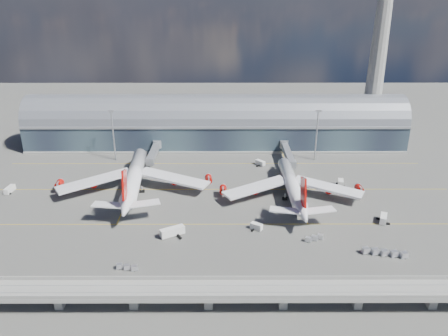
{
  "coord_description": "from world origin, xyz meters",
  "views": [
    {
      "loc": [
        3.91,
        -149.52,
        79.44
      ],
      "look_at": [
        4.31,
        10.0,
        14.0
      ],
      "focal_mm": 35.0,
      "sensor_mm": 36.0,
      "label": 1
    }
  ],
  "objects_px": {
    "floodlight_mast_left": "(113,134)",
    "cargo_train_0": "(127,267)",
    "control_tower": "(379,47)",
    "floodlight_mast_right": "(317,134)",
    "cargo_train_2": "(314,238)",
    "airliner_left": "(134,178)",
    "service_truck_3": "(383,219)",
    "airliner_right": "(292,186)",
    "service_truck_1": "(256,227)",
    "service_truck_0": "(10,190)",
    "service_truck_5": "(260,163)",
    "service_truck_2": "(172,232)",
    "cargo_train_1": "(385,253)",
    "service_truck_4": "(341,183)"
  },
  "relations": [
    {
      "from": "floodlight_mast_left",
      "to": "cargo_train_0",
      "type": "bearing_deg",
      "value": -75.2
    },
    {
      "from": "control_tower",
      "to": "floodlight_mast_right",
      "type": "distance_m",
      "value": 58.76
    },
    {
      "from": "cargo_train_0",
      "to": "cargo_train_2",
      "type": "xyz_separation_m",
      "value": [
        60.54,
        16.71,
        0.01
      ]
    },
    {
      "from": "floodlight_mast_left",
      "to": "airliner_left",
      "type": "bearing_deg",
      "value": -65.76
    },
    {
      "from": "service_truck_3",
      "to": "cargo_train_0",
      "type": "xyz_separation_m",
      "value": [
        -88.36,
        -29.18,
        -0.61
      ]
    },
    {
      "from": "control_tower",
      "to": "airliner_right",
      "type": "bearing_deg",
      "value": -126.72
    },
    {
      "from": "airliner_left",
      "to": "airliner_right",
      "type": "bearing_deg",
      "value": -10.3
    },
    {
      "from": "floodlight_mast_right",
      "to": "service_truck_1",
      "type": "distance_m",
      "value": 77.9
    },
    {
      "from": "service_truck_0",
      "to": "service_truck_5",
      "type": "bearing_deg",
      "value": 20.58
    },
    {
      "from": "service_truck_1",
      "to": "service_truck_2",
      "type": "relative_size",
      "value": 0.53
    },
    {
      "from": "cargo_train_1",
      "to": "service_truck_0",
      "type": "bearing_deg",
      "value": 58.78
    },
    {
      "from": "service_truck_1",
      "to": "cargo_train_0",
      "type": "xyz_separation_m",
      "value": [
        -41.3,
        -23.85,
        -0.42
      ]
    },
    {
      "from": "airliner_left",
      "to": "service_truck_4",
      "type": "relative_size",
      "value": 13.69
    },
    {
      "from": "service_truck_3",
      "to": "cargo_train_1",
      "type": "relative_size",
      "value": 0.43
    },
    {
      "from": "airliner_right",
      "to": "cargo_train_2",
      "type": "relative_size",
      "value": 8.66
    },
    {
      "from": "airliner_left",
      "to": "cargo_train_0",
      "type": "height_order",
      "value": "airliner_left"
    },
    {
      "from": "service_truck_0",
      "to": "service_truck_3",
      "type": "distance_m",
      "value": 151.17
    },
    {
      "from": "airliner_left",
      "to": "service_truck_2",
      "type": "height_order",
      "value": "airliner_left"
    },
    {
      "from": "control_tower",
      "to": "cargo_train_1",
      "type": "relative_size",
      "value": 7.11
    },
    {
      "from": "service_truck_0",
      "to": "cargo_train_0",
      "type": "height_order",
      "value": "service_truck_0"
    },
    {
      "from": "service_truck_0",
      "to": "service_truck_5",
      "type": "height_order",
      "value": "service_truck_0"
    },
    {
      "from": "airliner_right",
      "to": "service_truck_5",
      "type": "height_order",
      "value": "airliner_right"
    },
    {
      "from": "cargo_train_0",
      "to": "cargo_train_1",
      "type": "bearing_deg",
      "value": -95.72
    },
    {
      "from": "control_tower",
      "to": "service_truck_1",
      "type": "relative_size",
      "value": 22.22
    },
    {
      "from": "control_tower",
      "to": "service_truck_2",
      "type": "height_order",
      "value": "control_tower"
    },
    {
      "from": "floodlight_mast_left",
      "to": "service_truck_1",
      "type": "relative_size",
      "value": 5.54
    },
    {
      "from": "service_truck_5",
      "to": "cargo_train_0",
      "type": "height_order",
      "value": "service_truck_5"
    },
    {
      "from": "cargo_train_0",
      "to": "cargo_train_1",
      "type": "height_order",
      "value": "cargo_train_1"
    },
    {
      "from": "floodlight_mast_left",
      "to": "service_truck_0",
      "type": "xyz_separation_m",
      "value": [
        -36.08,
        -37.78,
        -12.31
      ]
    },
    {
      "from": "airliner_right",
      "to": "service_truck_1",
      "type": "distance_m",
      "value": 30.84
    },
    {
      "from": "service_truck_0",
      "to": "cargo_train_2",
      "type": "distance_m",
      "value": 127.04
    },
    {
      "from": "cargo_train_1",
      "to": "floodlight_mast_left",
      "type": "bearing_deg",
      "value": 38.43
    },
    {
      "from": "service_truck_1",
      "to": "service_truck_2",
      "type": "bearing_deg",
      "value": 130.52
    },
    {
      "from": "floodlight_mast_right",
      "to": "service_truck_4",
      "type": "xyz_separation_m",
      "value": [
        5.17,
        -31.5,
        -12.25
      ]
    },
    {
      "from": "airliner_left",
      "to": "service_truck_1",
      "type": "relative_size",
      "value": 15.0
    },
    {
      "from": "airliner_left",
      "to": "service_truck_1",
      "type": "xyz_separation_m",
      "value": [
        49.34,
        -32.31,
        -4.8
      ]
    },
    {
      "from": "control_tower",
      "to": "service_truck_0",
      "type": "height_order",
      "value": "control_tower"
    },
    {
      "from": "service_truck_4",
      "to": "service_truck_2",
      "type": "bearing_deg",
      "value": -136.67
    },
    {
      "from": "cargo_train_1",
      "to": "service_truck_5",
      "type": "bearing_deg",
      "value": 10.8
    },
    {
      "from": "service_truck_2",
      "to": "floodlight_mast_right",
      "type": "bearing_deg",
      "value": -70.12
    },
    {
      "from": "cargo_train_0",
      "to": "service_truck_4",
      "type": "bearing_deg",
      "value": -63.74
    },
    {
      "from": "service_truck_3",
      "to": "service_truck_4",
      "type": "bearing_deg",
      "value": 126.14
    },
    {
      "from": "airliner_right",
      "to": "cargo_train_1",
      "type": "xyz_separation_m",
      "value": [
        23.81,
        -42.33,
        -4.11
      ]
    },
    {
      "from": "floodlight_mast_right",
      "to": "service_truck_2",
      "type": "xyz_separation_m",
      "value": [
        -63.68,
        -73.0,
        -12.01
      ]
    },
    {
      "from": "floodlight_mast_left",
      "to": "service_truck_1",
      "type": "bearing_deg",
      "value": -46.31
    },
    {
      "from": "service_truck_5",
      "to": "cargo_train_1",
      "type": "height_order",
      "value": "service_truck_5"
    },
    {
      "from": "airliner_right",
      "to": "service_truck_0",
      "type": "distance_m",
      "value": 118.32
    },
    {
      "from": "service_truck_1",
      "to": "service_truck_0",
      "type": "bearing_deg",
      "value": 105.61
    },
    {
      "from": "floodlight_mast_right",
      "to": "service_truck_0",
      "type": "xyz_separation_m",
      "value": [
        -136.08,
        -37.78,
        -12.31
      ]
    },
    {
      "from": "control_tower",
      "to": "airliner_left",
      "type": "height_order",
      "value": "control_tower"
    }
  ]
}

